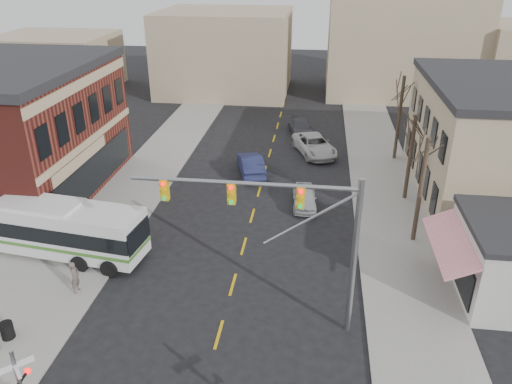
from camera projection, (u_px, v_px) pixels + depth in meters
ground at (210, 366)px, 21.98m from camera, size 160.00×160.00×0.00m
sidewalk_west at (147, 174)px, 40.91m from camera, size 5.00×60.00×0.12m
sidewalk_east at (383, 186)px, 38.75m from camera, size 5.00×60.00×0.12m
tree_east_a at (420, 191)px, 29.99m from camera, size 0.28×0.28×6.75m
tree_east_b at (410, 158)px, 35.42m from camera, size 0.28×0.28×6.30m
tree_east_c at (399, 118)px, 42.35m from camera, size 0.28×0.28×7.20m
transit_bus at (43, 226)px, 29.55m from camera, size 12.81×4.39×3.23m
traffic_signal_mast at (293, 222)px, 21.90m from camera, size 10.12×0.30×8.00m
trash_bin at (7, 330)px, 23.25m from camera, size 0.60×0.60×0.84m
car_a at (304, 197)px, 35.55m from camera, size 1.90×4.14×1.38m
car_b at (251, 164)px, 40.65m from camera, size 3.10×5.37×1.67m
car_c at (314, 145)px, 44.73m from camera, size 4.66×6.50×1.64m
car_d at (301, 127)px, 49.59m from camera, size 3.01×5.25×1.43m
pedestrian_near at (75, 277)px, 26.21m from camera, size 0.46×0.68×1.83m
pedestrian_far at (54, 236)px, 29.94m from camera, size 1.11×1.16×1.89m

